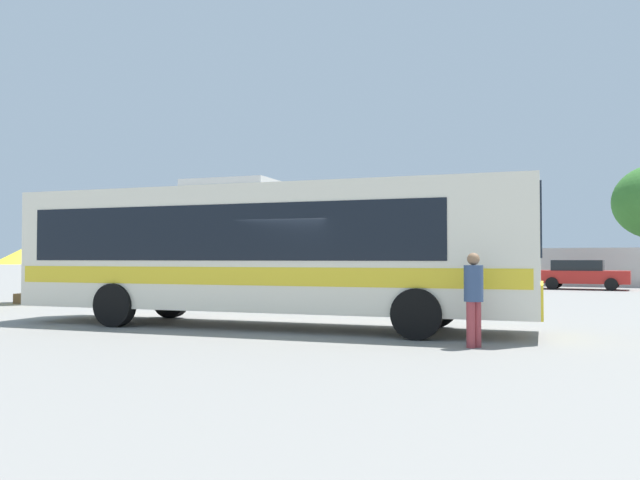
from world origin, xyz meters
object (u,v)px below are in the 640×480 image
object	(u,v)px
parked_car_third_red	(581,274)
roadside_tree_midleft	(441,213)
attendant_by_bus_door	(474,294)
vendor_umbrella_near_gate_yellow	(23,257)
parked_car_leftmost_red	(362,272)
parked_car_second_dark_blue	(454,273)
coach_bus_cream_yellow	(261,248)
roadside_tree_left	(323,216)

from	to	relation	value
parked_car_third_red	roadside_tree_midleft	world-z (taller)	roadside_tree_midleft
roadside_tree_midleft	parked_car_third_red	bearing A→B (deg)	-35.39
parked_car_third_red	attendant_by_bus_door	bearing A→B (deg)	-89.33
attendant_by_bus_door	vendor_umbrella_near_gate_yellow	xyz separation A→B (m)	(-17.25, 3.73, 0.68)
attendant_by_bus_door	parked_car_third_red	world-z (taller)	attendant_by_bus_door
attendant_by_bus_door	roadside_tree_midleft	bearing A→B (deg)	107.68
vendor_umbrella_near_gate_yellow	roadside_tree_midleft	size ratio (longest dim) A/B	0.30
parked_car_leftmost_red	roadside_tree_midleft	size ratio (longest dim) A/B	0.58
attendant_by_bus_door	parked_car_second_dark_blue	bearing A→B (deg)	106.28
coach_bus_cream_yellow	roadside_tree_midleft	distance (m)	30.07
attendant_by_bus_door	parked_car_leftmost_red	size ratio (longest dim) A/B	0.43
coach_bus_cream_yellow	roadside_tree_left	distance (m)	36.81
attendant_by_bus_door	parked_car_second_dark_blue	xyz separation A→B (m)	(-6.94, 23.77, -0.20)
parked_car_leftmost_red	parked_car_third_red	size ratio (longest dim) A/B	0.91
vendor_umbrella_near_gate_yellow	parked_car_second_dark_blue	size ratio (longest dim) A/B	0.47
coach_bus_cream_yellow	roadside_tree_left	bearing A→B (deg)	114.74
parked_car_leftmost_red	parked_car_second_dark_blue	size ratio (longest dim) A/B	0.92
vendor_umbrella_near_gate_yellow	parked_car_third_red	world-z (taller)	vendor_umbrella_near_gate_yellow
attendant_by_bus_door	roadside_tree_midleft	xyz separation A→B (m)	(-9.83, 30.83, 3.78)
parked_car_third_red	roadside_tree_left	world-z (taller)	roadside_tree_left
coach_bus_cream_yellow	vendor_umbrella_near_gate_yellow	xyz separation A→B (m)	(-11.81, 2.50, -0.23)
parked_car_second_dark_blue	parked_car_leftmost_red	bearing A→B (deg)	-177.07
parked_car_second_dark_blue	coach_bus_cream_yellow	bearing A→B (deg)	-86.18
parked_car_leftmost_red	roadside_tree_left	xyz separation A→B (m)	(-8.23, 11.05, 4.28)
parked_car_leftmost_red	parked_car_third_red	distance (m)	12.28
coach_bus_cream_yellow	parked_car_second_dark_blue	world-z (taller)	coach_bus_cream_yellow
coach_bus_cream_yellow	roadside_tree_left	world-z (taller)	roadside_tree_left
vendor_umbrella_near_gate_yellow	roadside_tree_left	world-z (taller)	roadside_tree_left
roadside_tree_left	roadside_tree_midleft	bearing A→B (deg)	-18.66
coach_bus_cream_yellow	roadside_tree_midleft	world-z (taller)	roadside_tree_midleft
parked_car_second_dark_blue	parked_car_third_red	distance (m)	6.66
coach_bus_cream_yellow	attendant_by_bus_door	xyz separation A→B (m)	(5.43, -1.23, -0.91)
vendor_umbrella_near_gate_yellow	roadside_tree_left	size ratio (longest dim) A/B	0.31
coach_bus_cream_yellow	roadside_tree_left	xyz separation A→B (m)	(-15.35, 33.31, 3.14)
vendor_umbrella_near_gate_yellow	roadside_tree_midleft	xyz separation A→B (m)	(7.42, 27.11, 3.09)
coach_bus_cream_yellow	attendant_by_bus_door	distance (m)	5.64
vendor_umbrella_near_gate_yellow	roadside_tree_left	bearing A→B (deg)	96.55
coach_bus_cream_yellow	parked_car_second_dark_blue	distance (m)	22.62
parked_car_third_red	roadside_tree_midleft	xyz separation A→B (m)	(-9.55, 6.78, 3.96)
parked_car_leftmost_red	roadside_tree_midleft	xyz separation A→B (m)	(2.72, 7.35, 4.00)
coach_bus_cream_yellow	roadside_tree_left	size ratio (longest dim) A/B	1.88
coach_bus_cream_yellow	parked_car_third_red	size ratio (longest dim) A/B	2.82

